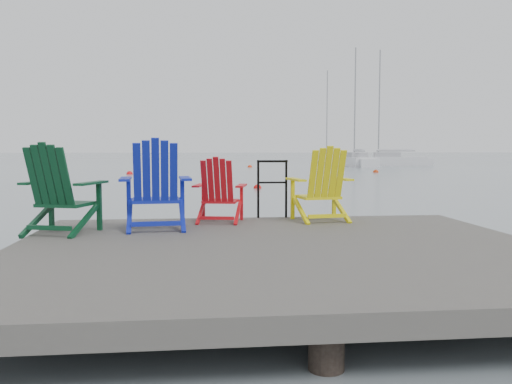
{
  "coord_description": "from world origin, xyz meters",
  "views": [
    {
      "loc": [
        -0.9,
        -5.88,
        1.58
      ],
      "look_at": [
        0.07,
        3.11,
        0.85
      ],
      "focal_mm": 38.0,
      "sensor_mm": 36.0,
      "label": 1
    }
  ],
  "objects": [
    {
      "name": "sailboat_mid",
      "position": [
        14.88,
        59.27,
        0.36
      ],
      "size": [
        2.9,
        8.37,
        11.36
      ],
      "rotation": [
        0.0,
        0.0,
        -0.09
      ],
      "color": "white",
      "rests_on": "ground"
    },
    {
      "name": "chair_yellow",
      "position": [
        0.92,
        1.96,
        1.04
      ],
      "size": [
        0.93,
        0.88,
        1.08
      ],
      "rotation": [
        0.0,
        0.0,
        0.13
      ],
      "color": "yellow",
      "rests_on": "dock"
    },
    {
      "name": "handrail",
      "position": [
        0.25,
        2.45,
        1.04
      ],
      "size": [
        0.48,
        0.04,
        0.9
      ],
      "color": "black",
      "rests_on": "dock"
    },
    {
      "name": "chair_blue",
      "position": [
        -1.46,
        1.37,
        1.09
      ],
      "size": [
        0.98,
        0.92,
        1.17
      ],
      "rotation": [
        0.0,
        0.0,
        0.08
      ],
      "color": "#0F1DA1",
      "rests_on": "dock"
    },
    {
      "name": "chair_red",
      "position": [
        -0.6,
        1.98,
        0.97
      ],
      "size": [
        0.84,
        0.79,
        0.93
      ],
      "rotation": [
        0.0,
        0.0,
        -0.2
      ],
      "color": "red",
      "rests_on": "dock"
    },
    {
      "name": "chair_green",
      "position": [
        -2.64,
        1.15,
        1.06
      ],
      "size": [
        1.05,
        1.0,
        1.12
      ],
      "rotation": [
        0.0,
        0.0,
        -0.31
      ],
      "color": "#0A381E",
      "rests_on": "dock"
    },
    {
      "name": "sailboat_near",
      "position": [
        13.27,
        41.83,
        0.36
      ],
      "size": [
        2.2,
        7.89,
        10.91
      ],
      "rotation": [
        0.0,
        0.0,
        -0.02
      ],
      "color": "silver",
      "rests_on": "ground"
    },
    {
      "name": "sailboat_far",
      "position": [
        16.31,
        43.17,
        0.36
      ],
      "size": [
        8.13,
        3.84,
        10.94
      ],
      "rotation": [
        0.0,
        0.0,
        1.33
      ],
      "color": "silver",
      "rests_on": "ground"
    },
    {
      "name": "buoy_c",
      "position": [
        10.8,
        28.81,
        0.0
      ],
      "size": [
        0.37,
        0.37,
        0.37
      ],
      "primitive_type": "sphere",
      "color": "#BD310B",
      "rests_on": "ground"
    },
    {
      "name": "ground",
      "position": [
        0.0,
        0.0,
        0.0
      ],
      "size": [
        400.0,
        400.0,
        0.0
      ],
      "primitive_type": "plane",
      "color": "gray",
      "rests_on": "ground"
    },
    {
      "name": "buoy_d",
      "position": [
        3.47,
        39.61,
        0.0
      ],
      "size": [
        0.39,
        0.39,
        0.39
      ],
      "primitive_type": "sphere",
      "color": "red",
      "rests_on": "ground"
    },
    {
      "name": "buoy_a",
      "position": [
        1.45,
        15.45,
        0.0
      ],
      "size": [
        0.32,
        0.32,
        0.32
      ],
      "primitive_type": "sphere",
      "color": "red",
      "rests_on": "ground"
    },
    {
      "name": "dock",
      "position": [
        0.0,
        0.0,
        0.35
      ],
      "size": [
        6.0,
        5.0,
        1.4
      ],
      "color": "#2E2B28",
      "rests_on": "ground"
    },
    {
      "name": "buoy_b",
      "position": [
        -5.07,
        27.91,
        0.0
      ],
      "size": [
        0.4,
        0.4,
        0.4
      ],
      "primitive_type": "sphere",
      "color": "red",
      "rests_on": "ground"
    }
  ]
}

